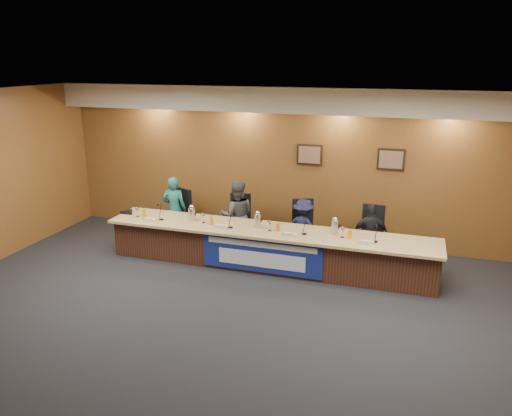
{
  "coord_description": "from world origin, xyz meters",
  "views": [
    {
      "loc": [
        2.43,
        -5.85,
        3.75
      ],
      "look_at": [
        -0.33,
        2.69,
        1.02
      ],
      "focal_mm": 35.0,
      "sensor_mm": 36.0,
      "label": 1
    }
  ],
  "objects_px": {
    "panelist_d": "(370,235)",
    "panelist_c": "(303,228)",
    "panelist_a": "(174,209)",
    "office_chair_c": "(304,231)",
    "office_chair_a": "(177,218)",
    "office_chair_b": "(239,224)",
    "carafe_left": "(192,215)",
    "carafe_mid": "(258,221)",
    "panelist_b": "(237,215)",
    "banner": "(261,255)",
    "office_chair_d": "(371,238)",
    "dais_body": "(268,249)",
    "speakerphone": "(128,212)",
    "carafe_right": "(335,227)"
  },
  "relations": [
    {
      "from": "office_chair_c",
      "to": "speakerphone",
      "type": "relative_size",
      "value": 1.5
    },
    {
      "from": "speakerphone",
      "to": "office_chair_c",
      "type": "bearing_deg",
      "value": 13.06
    },
    {
      "from": "panelist_d",
      "to": "panelist_a",
      "type": "bearing_deg",
      "value": -10.76
    },
    {
      "from": "panelist_d",
      "to": "speakerphone",
      "type": "xyz_separation_m",
      "value": [
        -4.7,
        -0.69,
        0.19
      ]
    },
    {
      "from": "speakerphone",
      "to": "office_chair_b",
      "type": "bearing_deg",
      "value": 21.02
    },
    {
      "from": "office_chair_b",
      "to": "banner",
      "type": "bearing_deg",
      "value": -64.1
    },
    {
      "from": "office_chair_b",
      "to": "carafe_mid",
      "type": "distance_m",
      "value": 1.14
    },
    {
      "from": "office_chair_a",
      "to": "office_chair_c",
      "type": "height_order",
      "value": "same"
    },
    {
      "from": "office_chair_a",
      "to": "carafe_right",
      "type": "relative_size",
      "value": 1.88
    },
    {
      "from": "panelist_d",
      "to": "carafe_left",
      "type": "bearing_deg",
      "value": 1.78
    },
    {
      "from": "dais_body",
      "to": "office_chair_d",
      "type": "relative_size",
      "value": 12.5
    },
    {
      "from": "panelist_b",
      "to": "speakerphone",
      "type": "xyz_separation_m",
      "value": [
        -2.07,
        -0.69,
        0.08
      ]
    },
    {
      "from": "carafe_right",
      "to": "speakerphone",
      "type": "height_order",
      "value": "carafe_right"
    },
    {
      "from": "panelist_a",
      "to": "office_chair_a",
      "type": "relative_size",
      "value": 2.91
    },
    {
      "from": "panelist_b",
      "to": "panelist_d",
      "type": "xyz_separation_m",
      "value": [
        2.64,
        0.0,
        -0.12
      ]
    },
    {
      "from": "office_chair_d",
      "to": "dais_body",
      "type": "bearing_deg",
      "value": -153.21
    },
    {
      "from": "office_chair_b",
      "to": "carafe_mid",
      "type": "relative_size",
      "value": 1.87
    },
    {
      "from": "panelist_c",
      "to": "carafe_left",
      "type": "bearing_deg",
      "value": 32.75
    },
    {
      "from": "panelist_b",
      "to": "carafe_left",
      "type": "relative_size",
      "value": 5.63
    },
    {
      "from": "office_chair_b",
      "to": "carafe_right",
      "type": "distance_m",
      "value": 2.23
    },
    {
      "from": "office_chair_c",
      "to": "speakerphone",
      "type": "height_order",
      "value": "speakerphone"
    },
    {
      "from": "panelist_c",
      "to": "panelist_b",
      "type": "bearing_deg",
      "value": 12.73
    },
    {
      "from": "banner",
      "to": "panelist_a",
      "type": "bearing_deg",
      "value": 153.65
    },
    {
      "from": "office_chair_d",
      "to": "office_chair_c",
      "type": "bearing_deg",
      "value": -177.54
    },
    {
      "from": "panelist_d",
      "to": "office_chair_d",
      "type": "relative_size",
      "value": 2.42
    },
    {
      "from": "panelist_c",
      "to": "carafe_right",
      "type": "bearing_deg",
      "value": 150.18
    },
    {
      "from": "panelist_b",
      "to": "speakerphone",
      "type": "relative_size",
      "value": 4.37
    },
    {
      "from": "panelist_d",
      "to": "panelist_c",
      "type": "bearing_deg",
      "value": -10.76
    },
    {
      "from": "panelist_c",
      "to": "office_chair_d",
      "type": "bearing_deg",
      "value": -162.8
    },
    {
      "from": "panelist_d",
      "to": "carafe_mid",
      "type": "relative_size",
      "value": 4.54
    },
    {
      "from": "banner",
      "to": "speakerphone",
      "type": "xyz_separation_m",
      "value": [
        -2.93,
        0.42,
        0.4
      ]
    },
    {
      "from": "panelist_b",
      "to": "speakerphone",
      "type": "height_order",
      "value": "panelist_b"
    },
    {
      "from": "banner",
      "to": "office_chair_c",
      "type": "bearing_deg",
      "value": 67.81
    },
    {
      "from": "panelist_a",
      "to": "speakerphone",
      "type": "bearing_deg",
      "value": 36.82
    },
    {
      "from": "panelist_b",
      "to": "office_chair_b",
      "type": "relative_size",
      "value": 2.91
    },
    {
      "from": "panelist_a",
      "to": "panelist_c",
      "type": "distance_m",
      "value": 2.76
    },
    {
      "from": "office_chair_a",
      "to": "office_chair_b",
      "type": "xyz_separation_m",
      "value": [
        1.4,
        0.0,
        0.0
      ]
    },
    {
      "from": "panelist_a",
      "to": "office_chair_c",
      "type": "distance_m",
      "value": 2.76
    },
    {
      "from": "carafe_mid",
      "to": "dais_body",
      "type": "bearing_deg",
      "value": 7.05
    },
    {
      "from": "panelist_b",
      "to": "office_chair_a",
      "type": "xyz_separation_m",
      "value": [
        -1.4,
        0.1,
        -0.22
      ]
    },
    {
      "from": "carafe_mid",
      "to": "carafe_right",
      "type": "bearing_deg",
      "value": 3.11
    },
    {
      "from": "office_chair_a",
      "to": "office_chair_b",
      "type": "bearing_deg",
      "value": 22.06
    },
    {
      "from": "carafe_left",
      "to": "carafe_mid",
      "type": "distance_m",
      "value": 1.32
    },
    {
      "from": "office_chair_c",
      "to": "carafe_left",
      "type": "height_order",
      "value": "carafe_left"
    },
    {
      "from": "office_chair_a",
      "to": "panelist_c",
      "type": "bearing_deg",
      "value": 19.98
    },
    {
      "from": "panelist_a",
      "to": "carafe_right",
      "type": "relative_size",
      "value": 5.46
    },
    {
      "from": "office_chair_a",
      "to": "carafe_left",
      "type": "bearing_deg",
      "value": -25.89
    },
    {
      "from": "speakerphone",
      "to": "carafe_left",
      "type": "bearing_deg",
      "value": -1.44
    },
    {
      "from": "panelist_b",
      "to": "office_chair_d",
      "type": "xyz_separation_m",
      "value": [
        2.64,
        0.1,
        -0.22
      ]
    },
    {
      "from": "panelist_b",
      "to": "panelist_a",
      "type": "bearing_deg",
      "value": -20.26
    }
  ]
}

